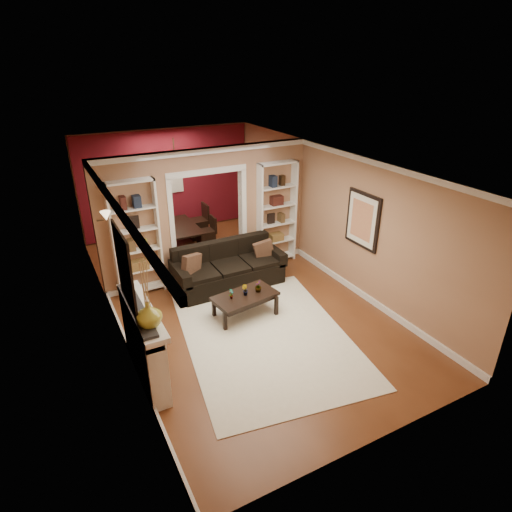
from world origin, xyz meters
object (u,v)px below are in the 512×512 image
bookshelf_left (136,239)px  sofa (229,266)px  dining_table (181,236)px  bookshelf_right (276,214)px  fireplace (145,343)px  coffee_table (245,305)px

bookshelf_left → sofa: bearing=-19.3°
sofa → dining_table: size_ratio=1.50×
bookshelf_right → dining_table: 2.63m
bookshelf_left → fireplace: 2.65m
bookshelf_left → fireplace: size_ratio=1.35×
coffee_table → fireplace: 2.16m
sofa → bookshelf_left: bookshelf_left is taller
bookshelf_right → fireplace: bearing=-145.2°
sofa → bookshelf_right: 1.71m
sofa → coffee_table: bearing=-100.5°
fireplace → sofa: bearing=41.5°
bookshelf_right → dining_table: bearing=131.8°
bookshelf_left → bookshelf_right: 3.10m
fireplace → coffee_table: bearing=21.3°
sofa → bookshelf_right: bearing=21.9°
dining_table → fireplace: bearing=155.5°
sofa → dining_table: sofa is taller
coffee_table → bookshelf_left: bookshelf_left is taller
sofa → fireplace: fireplace is taller
sofa → coffee_table: 1.22m
sofa → coffee_table: sofa is taller
coffee_table → dining_table: size_ratio=0.76×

